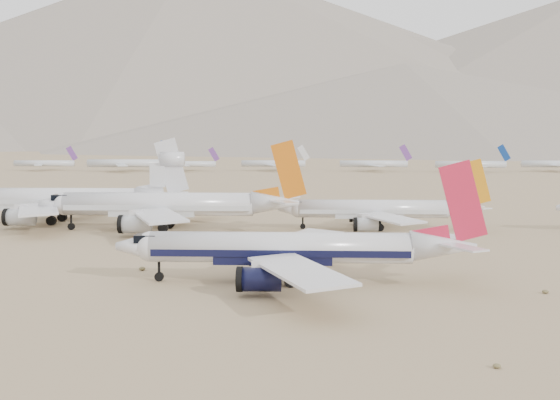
% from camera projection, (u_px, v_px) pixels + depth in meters
% --- Properties ---
extents(ground, '(7000.00, 7000.00, 0.00)m').
position_uv_depth(ground, '(353.00, 294.00, 88.39)').
color(ground, '#856E4D').
rests_on(ground, ground).
extents(main_airliner, '(47.64, 46.53, 16.81)m').
position_uv_depth(main_airliner, '(296.00, 249.00, 95.15)').
color(main_airliner, silver).
rests_on(main_airliner, ground).
extents(row2_gold_tail, '(42.66, 41.72, 15.19)m').
position_uv_depth(row2_gold_tail, '(382.00, 210.00, 149.22)').
color(row2_gold_tail, silver).
rests_on(row2_gold_tail, ground).
extents(row2_orange_tail, '(53.67, 52.50, 19.14)m').
position_uv_depth(row2_orange_tail, '(169.00, 205.00, 147.49)').
color(row2_orange_tail, silver).
rests_on(row2_orange_tail, ground).
extents(row2_white_trijet, '(55.18, 53.93, 19.55)m').
position_uv_depth(row2_white_trijet, '(63.00, 199.00, 159.45)').
color(row2_white_trijet, silver).
rests_on(row2_white_trijet, ground).
extents(distant_storage_row, '(625.71, 64.13, 15.47)m').
position_uv_depth(distant_storage_row, '(425.00, 164.00, 388.54)').
color(distant_storage_row, silver).
rests_on(distant_storage_row, ground).
extents(mountain_range, '(7354.00, 3024.00, 470.00)m').
position_uv_depth(mountain_range, '(343.00, 65.00, 1707.26)').
color(mountain_range, slate).
rests_on(mountain_range, ground).
extents(desert_scrub, '(261.14, 121.67, 0.63)m').
position_uv_depth(desert_scrub, '(502.00, 368.00, 59.42)').
color(desert_scrub, brown).
rests_on(desert_scrub, ground).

